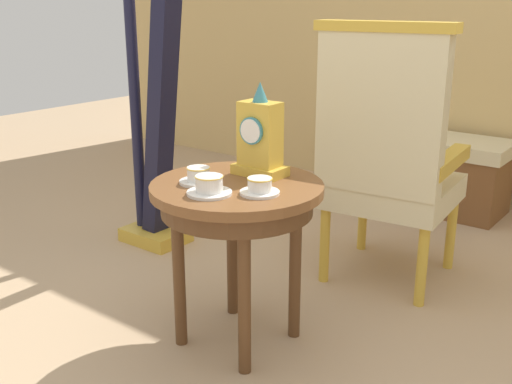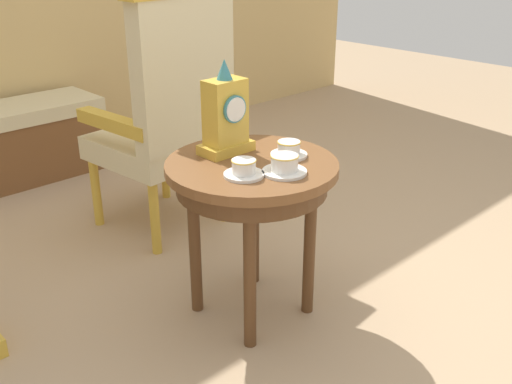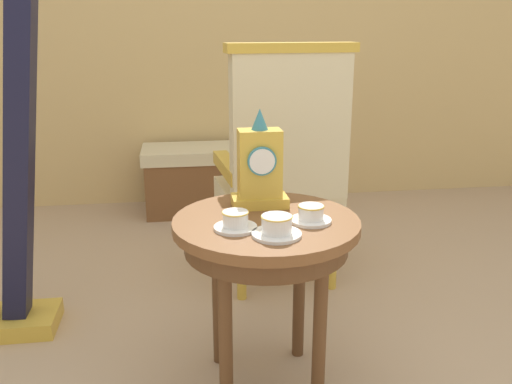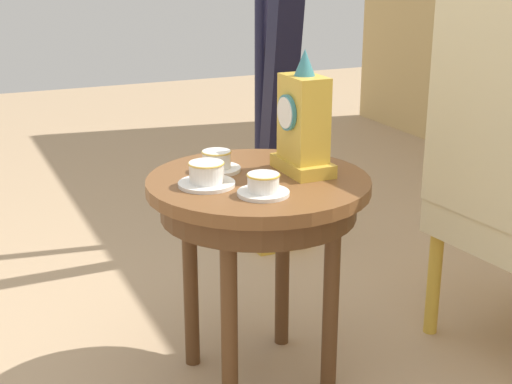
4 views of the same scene
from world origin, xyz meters
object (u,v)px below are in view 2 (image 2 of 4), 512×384
Objects in this scene: side_table at (252,184)px; armchair at (169,112)px; mantel_clock at (226,116)px; teacup_right at (284,165)px; teacup_left at (244,169)px; teacup_center at (289,150)px; window_bench at (21,142)px.

armchair reaches higher than side_table.
armchair reaches higher than mantel_clock.
armchair is at bearing 78.13° from teacup_right.
teacup_left is 0.89m from armchair.
mantel_clock is (-0.14, 0.18, 0.11)m from teacup_center.
armchair reaches higher than teacup_left.
teacup_center is at bearing -52.93° from mantel_clock.
window_bench is (-0.05, 1.78, -0.52)m from mantel_clock.
armchair reaches higher than teacup_center.
teacup_left is at bearing -110.03° from armchair.
armchair is at bearing -77.64° from window_bench.
side_table is 0.17m from teacup_left.
side_table is at bearing -89.49° from mantel_clock.
armchair is (0.19, 0.91, -0.05)m from teacup_right.
teacup_left is (-0.11, -0.08, 0.11)m from side_table.
teacup_left is 0.15× the size of window_bench.
teacup_left is 0.40× the size of mantel_clock.
window_bench is (-0.19, 1.96, -0.41)m from teacup_center.
teacup_center is (0.24, 0.03, -0.00)m from teacup_left.
side_table is 0.25m from mantel_clock.
side_table is at bearing 160.55° from teacup_center.
armchair is at bearing 75.40° from side_table.
teacup_left reaches higher than teacup_center.
mantel_clock is (-0.00, 0.13, 0.22)m from side_table.
teacup_center reaches higher than side_table.
side_table is 4.09× the size of teacup_right.
teacup_right is 0.16m from teacup_center.
mantel_clock is at bearing -107.61° from armchair.
armchair is (0.06, 0.81, -0.04)m from teacup_center.
teacup_center is 0.81m from armchair.
side_table is at bearing 92.57° from teacup_right.
side_table is 1.82× the size of mantel_clock.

